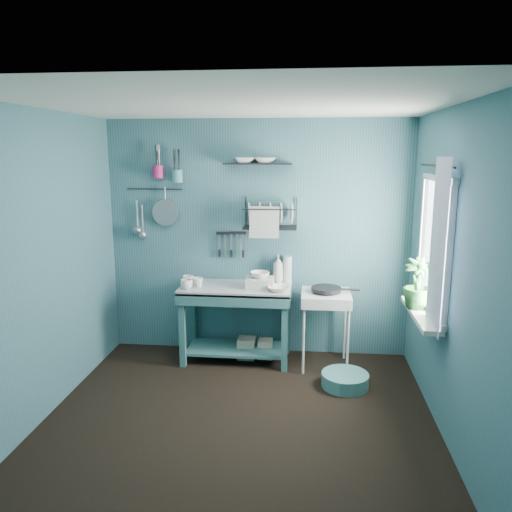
# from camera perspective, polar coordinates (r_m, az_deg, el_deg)

# --- Properties ---
(floor) EXTENTS (3.20, 3.20, 0.00)m
(floor) POSITION_cam_1_polar(r_m,az_deg,el_deg) (4.33, -1.93, -18.11)
(floor) COLOR black
(floor) RESTS_ON ground
(ceiling) EXTENTS (3.20, 3.20, 0.00)m
(ceiling) POSITION_cam_1_polar(r_m,az_deg,el_deg) (3.77, -2.20, 16.99)
(ceiling) COLOR silver
(ceiling) RESTS_ON ground
(wall_back) EXTENTS (3.20, 0.00, 3.20)m
(wall_back) POSITION_cam_1_polar(r_m,az_deg,el_deg) (5.32, 0.20, 1.95)
(wall_back) COLOR #315C66
(wall_back) RESTS_ON ground
(wall_front) EXTENTS (3.20, 0.00, 3.20)m
(wall_front) POSITION_cam_1_polar(r_m,az_deg,el_deg) (2.45, -7.03, -9.98)
(wall_front) COLOR #315C66
(wall_front) RESTS_ON ground
(wall_left) EXTENTS (0.00, 3.00, 3.00)m
(wall_left) POSITION_cam_1_polar(r_m,az_deg,el_deg) (4.38, -23.28, -1.15)
(wall_left) COLOR #315C66
(wall_left) RESTS_ON ground
(wall_right) EXTENTS (0.00, 3.00, 3.00)m
(wall_right) POSITION_cam_1_polar(r_m,az_deg,el_deg) (3.97, 21.47, -2.25)
(wall_right) COLOR #315C66
(wall_right) RESTS_ON ground
(work_counter) EXTENTS (1.18, 0.66, 0.81)m
(work_counter) POSITION_cam_1_polar(r_m,az_deg,el_deg) (5.27, -2.27, -7.68)
(work_counter) COLOR #2D5F5F
(work_counter) RESTS_ON floor
(mug_left) EXTENTS (0.12, 0.12, 0.10)m
(mug_left) POSITION_cam_1_polar(r_m,az_deg,el_deg) (5.08, -7.95, -3.21)
(mug_left) COLOR silver
(mug_left) RESTS_ON work_counter
(mug_mid) EXTENTS (0.14, 0.14, 0.09)m
(mug_mid) POSITION_cam_1_polar(r_m,az_deg,el_deg) (5.15, -6.60, -2.99)
(mug_mid) COLOR silver
(mug_mid) RESTS_ON work_counter
(mug_right) EXTENTS (0.17, 0.17, 0.10)m
(mug_right) POSITION_cam_1_polar(r_m,az_deg,el_deg) (5.23, -7.74, -2.76)
(mug_right) COLOR silver
(mug_right) RESTS_ON work_counter
(wash_tub) EXTENTS (0.28, 0.22, 0.10)m
(wash_tub) POSITION_cam_1_polar(r_m,az_deg,el_deg) (5.09, 0.44, -3.04)
(wash_tub) COLOR beige
(wash_tub) RESTS_ON work_counter
(tub_bowl) EXTENTS (0.20, 0.19, 0.06)m
(tub_bowl) POSITION_cam_1_polar(r_m,az_deg,el_deg) (5.07, 0.45, -2.17)
(tub_bowl) COLOR silver
(tub_bowl) RESTS_ON wash_tub
(soap_bottle) EXTENTS (0.12, 0.12, 0.30)m
(soap_bottle) POSITION_cam_1_polar(r_m,az_deg,el_deg) (5.27, 2.52, -1.44)
(soap_bottle) COLOR beige
(soap_bottle) RESTS_ON work_counter
(water_bottle) EXTENTS (0.09, 0.09, 0.28)m
(water_bottle) POSITION_cam_1_polar(r_m,az_deg,el_deg) (5.28, 3.62, -1.51)
(water_bottle) COLOR silver
(water_bottle) RESTS_ON work_counter
(counter_bowl) EXTENTS (0.22, 0.22, 0.05)m
(counter_bowl) POSITION_cam_1_polar(r_m,az_deg,el_deg) (4.96, 2.60, -3.75)
(counter_bowl) COLOR silver
(counter_bowl) RESTS_ON work_counter
(hotplate_stand) EXTENTS (0.57, 0.57, 0.78)m
(hotplate_stand) POSITION_cam_1_polar(r_m,az_deg,el_deg) (5.17, 7.89, -8.33)
(hotplate_stand) COLOR silver
(hotplate_stand) RESTS_ON floor
(frying_pan) EXTENTS (0.30, 0.30, 0.03)m
(frying_pan) POSITION_cam_1_polar(r_m,az_deg,el_deg) (5.04, 8.03, -3.75)
(frying_pan) COLOR black
(frying_pan) RESTS_ON hotplate_stand
(knife_strip) EXTENTS (0.32, 0.07, 0.03)m
(knife_strip) POSITION_cam_1_polar(r_m,az_deg,el_deg) (5.32, -2.85, 2.63)
(knife_strip) COLOR black
(knife_strip) RESTS_ON wall_back
(dish_rack) EXTENTS (0.57, 0.28, 0.32)m
(dish_rack) POSITION_cam_1_polar(r_m,az_deg,el_deg) (5.14, 1.63, 4.93)
(dish_rack) COLOR black
(dish_rack) RESTS_ON wall_back
(upper_shelf) EXTENTS (0.70, 0.20, 0.01)m
(upper_shelf) POSITION_cam_1_polar(r_m,az_deg,el_deg) (5.14, 0.19, 10.49)
(upper_shelf) COLOR black
(upper_shelf) RESTS_ON wall_back
(shelf_bowl_left) EXTENTS (0.25, 0.25, 0.05)m
(shelf_bowl_left) POSITION_cam_1_polar(r_m,az_deg,el_deg) (5.16, -1.35, 10.54)
(shelf_bowl_left) COLOR silver
(shelf_bowl_left) RESTS_ON upper_shelf
(shelf_bowl_right) EXTENTS (0.24, 0.24, 0.06)m
(shelf_bowl_right) POSITION_cam_1_polar(r_m,az_deg,el_deg) (5.14, 1.08, 10.48)
(shelf_bowl_right) COLOR silver
(shelf_bowl_right) RESTS_ON upper_shelf
(utensil_cup_magenta) EXTENTS (0.11, 0.11, 0.13)m
(utensil_cup_magenta) POSITION_cam_1_polar(r_m,az_deg,el_deg) (5.38, -11.13, 9.43)
(utensil_cup_magenta) COLOR #B52160
(utensil_cup_magenta) RESTS_ON wall_back
(utensil_cup_teal) EXTENTS (0.11, 0.11, 0.13)m
(utensil_cup_teal) POSITION_cam_1_polar(r_m,az_deg,el_deg) (5.32, -9.00, 9.00)
(utensil_cup_teal) COLOR teal
(utensil_cup_teal) RESTS_ON wall_back
(colander) EXTENTS (0.28, 0.03, 0.28)m
(colander) POSITION_cam_1_polar(r_m,az_deg,el_deg) (5.42, -10.32, 4.90)
(colander) COLOR #96989D
(colander) RESTS_ON wall_back
(ladle_outer) EXTENTS (0.01, 0.01, 0.30)m
(ladle_outer) POSITION_cam_1_polar(r_m,az_deg,el_deg) (5.53, -13.43, 4.66)
(ladle_outer) COLOR #96989D
(ladle_outer) RESTS_ON wall_back
(ladle_inner) EXTENTS (0.01, 0.01, 0.30)m
(ladle_inner) POSITION_cam_1_polar(r_m,az_deg,el_deg) (5.52, -12.85, 4.18)
(ladle_inner) COLOR #96989D
(ladle_inner) RESTS_ON wall_back
(hook_rail) EXTENTS (0.60, 0.01, 0.01)m
(hook_rail) POSITION_cam_1_polar(r_m,az_deg,el_deg) (5.45, -11.54, 7.51)
(hook_rail) COLOR black
(hook_rail) RESTS_ON wall_back
(window_glass) EXTENTS (0.00, 1.10, 1.10)m
(window_glass) POSITION_cam_1_polar(r_m,az_deg,el_deg) (4.36, 19.89, 1.08)
(window_glass) COLOR white
(window_glass) RESTS_ON wall_right
(windowsill) EXTENTS (0.16, 0.95, 0.04)m
(windowsill) POSITION_cam_1_polar(r_m,az_deg,el_deg) (4.48, 18.31, -6.32)
(windowsill) COLOR silver
(windowsill) RESTS_ON wall_right
(curtain) EXTENTS (0.00, 1.35, 1.35)m
(curtain) POSITION_cam_1_polar(r_m,az_deg,el_deg) (4.05, 20.04, 1.02)
(curtain) COLOR silver
(curtain) RESTS_ON wall_right
(curtain_rod) EXTENTS (0.02, 1.05, 0.02)m
(curtain_rod) POSITION_cam_1_polar(r_m,az_deg,el_deg) (4.29, 19.91, 9.66)
(curtain_rod) COLOR black
(curtain_rod) RESTS_ON wall_right
(potted_plant) EXTENTS (0.26, 0.26, 0.44)m
(potted_plant) POSITION_cam_1_polar(r_m,az_deg,el_deg) (4.52, 17.99, -3.01)
(potted_plant) COLOR #245B27
(potted_plant) RESTS_ON windowsill
(storage_tin_large) EXTENTS (0.18, 0.18, 0.22)m
(storage_tin_large) POSITION_cam_1_polar(r_m,az_deg,el_deg) (5.41, -1.10, -10.47)
(storage_tin_large) COLOR gray
(storage_tin_large) RESTS_ON floor
(storage_tin_small) EXTENTS (0.15, 0.15, 0.20)m
(storage_tin_small) POSITION_cam_1_polar(r_m,az_deg,el_deg) (5.42, 1.07, -10.53)
(storage_tin_small) COLOR gray
(storage_tin_small) RESTS_ON floor
(floor_basin) EXTENTS (0.44, 0.44, 0.13)m
(floor_basin) POSITION_cam_1_polar(r_m,az_deg,el_deg) (4.88, 10.14, -13.78)
(floor_basin) COLOR teal
(floor_basin) RESTS_ON floor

